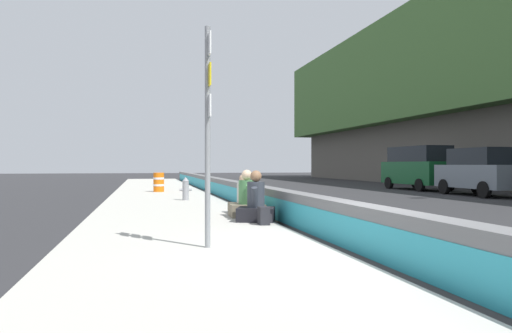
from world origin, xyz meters
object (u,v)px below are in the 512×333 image
Objects in this scene: seated_person_rear at (244,201)px; parked_car_third at (481,171)px; parked_car_fourth at (418,167)px; route_sign_post at (208,119)px; construction_barrel at (159,182)px; fire_hydrant at (186,188)px; seated_person_foreground at (256,205)px; seated_person_middle at (247,202)px; backpack at (264,216)px.

parked_car_third reaches higher than seated_person_rear.
route_sign_post is at bearing 140.26° from parked_car_fourth.
construction_barrel is at bearing 9.85° from seated_person_rear.
seated_person_rear is 0.22× the size of parked_car_third.
seated_person_rear is (-5.34, -1.15, -0.11)m from fire_hydrant.
seated_person_foreground is 15.71m from parked_car_third.
seated_person_middle is at bearing 173.44° from seated_person_rear.
route_sign_post is at bearing 160.23° from seated_person_middle.
backpack is 14.10m from construction_barrel.
seated_person_middle is at bearing -171.35° from construction_barrel.
seated_person_rear reaches higher than backpack.
parked_car_fourth is (1.08, -15.03, 0.73)m from construction_barrel.
construction_barrel is (11.34, 1.97, 0.14)m from seated_person_rear.
seated_person_middle is at bearing 135.36° from parked_car_fourth.
fire_hydrant is 0.81× the size of seated_person_rear.
parked_car_fourth reaches higher than backpack.
parked_car_fourth is at bearing -44.64° from seated_person_middle.
seated_person_middle is (1.02, 0.01, 0.00)m from seated_person_foreground.
fire_hydrant is at bearing 9.46° from seated_person_middle.
construction_barrel is (13.96, 1.90, 0.28)m from backpack.
parked_car_third is (9.44, -13.00, 0.85)m from backpack.
seated_person_foreground is 1.00× the size of seated_person_middle.
parked_car_fourth is at bearing -46.44° from seated_person_rear.
seated_person_foreground reaches higher than backpack.
route_sign_post reaches higher than construction_barrel.
seated_person_rear is (0.91, -0.10, -0.04)m from seated_person_middle.
construction_barrel is (12.25, 1.86, 0.10)m from seated_person_middle.
seated_person_foreground is 1.93m from seated_person_rear.
construction_barrel is at bearing 73.12° from parked_car_third.
backpack is at bearing 178.49° from seated_person_rear.
seated_person_rear reaches higher than construction_barrel.
seated_person_middle is (4.41, -1.58, -1.71)m from route_sign_post.
fire_hydrant is 0.72× the size of seated_person_middle.
parked_car_third reaches higher than fire_hydrant.
construction_barrel is (13.27, 1.87, 0.10)m from seated_person_foreground.
fire_hydrant is 0.17× the size of parked_car_fourth.
fire_hydrant is at bearing 116.48° from parked_car_fourth.
seated_person_rear is at bearing -2.87° from seated_person_foreground.
parked_car_fourth reaches higher than seated_person_rear.
fire_hydrant is 14.17m from parked_car_third.
fire_hydrant is 7.35m from seated_person_foreground.
parked_car_fourth is (17.74, -14.75, -0.88)m from route_sign_post.
parked_car_third reaches higher than construction_barrel.
backpack is (-7.97, -1.08, -0.25)m from fire_hydrant.
fire_hydrant is 6.05m from construction_barrel.
route_sign_post is 3.33× the size of seated_person_rear.
seated_person_middle reaches higher than fire_hydrant.
seated_person_foreground is 19.48m from parked_car_fourth.
construction_barrel is at bearing 8.65° from seated_person_middle.
route_sign_post is 10.80m from fire_hydrant.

